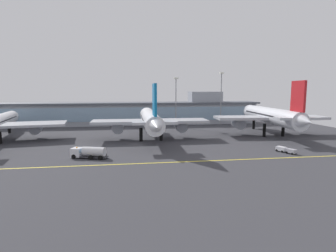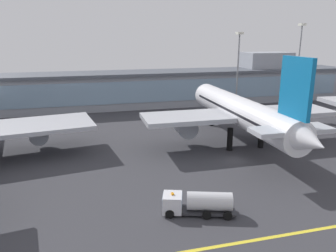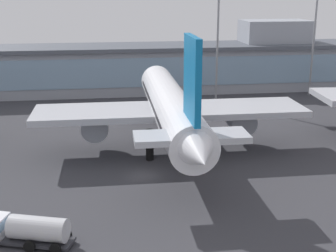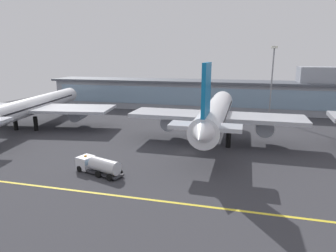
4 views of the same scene
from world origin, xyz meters
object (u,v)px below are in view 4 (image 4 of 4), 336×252
(airliner_near_right, at_px, (215,114))
(fuel_tanker_truck, at_px, (98,165))
(apron_light_mast_centre, at_px, (272,72))
(airliner_near_left, at_px, (31,107))

(airliner_near_right, height_order, fuel_tanker_truck, airliner_near_right)
(airliner_near_right, height_order, apron_light_mast_centre, apron_light_mast_centre)
(fuel_tanker_truck, relative_size, apron_light_mast_centre, 0.41)
(airliner_near_left, xyz_separation_m, apron_light_mast_centre, (65.48, 28.03, 9.02))
(airliner_near_left, relative_size, apron_light_mast_centre, 2.59)
(fuel_tanker_truck, bearing_deg, airliner_near_right, -108.59)
(airliner_near_left, bearing_deg, fuel_tanker_truck, -136.25)
(airliner_near_right, relative_size, fuel_tanker_truck, 5.17)
(airliner_near_left, xyz_separation_m, fuel_tanker_truck, (33.61, -26.09, -4.35))
(airliner_near_right, relative_size, apron_light_mast_centre, 2.14)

